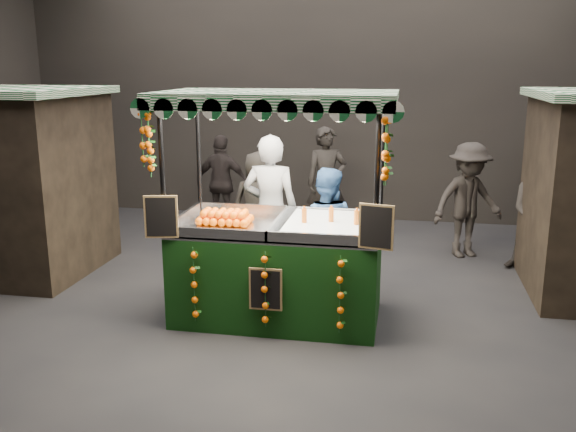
# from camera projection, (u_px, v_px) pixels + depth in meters

# --- Properties ---
(ground) EXTENTS (12.00, 12.00, 0.00)m
(ground) POSITION_uv_depth(u_px,v_px,m) (283.00, 316.00, 7.44)
(ground) COLOR black
(ground) RESTS_ON ground
(market_hall) EXTENTS (12.10, 10.10, 5.05)m
(market_hall) POSITION_uv_depth(u_px,v_px,m) (282.00, 19.00, 6.63)
(market_hall) COLOR black
(market_hall) RESTS_ON ground
(juice_stall) EXTENTS (2.71, 1.59, 2.62)m
(juice_stall) POSITION_uv_depth(u_px,v_px,m) (279.00, 252.00, 7.19)
(juice_stall) COLOR black
(juice_stall) RESTS_ON ground
(vendor_grey) EXTENTS (0.74, 0.49, 2.03)m
(vendor_grey) POSITION_uv_depth(u_px,v_px,m) (271.00, 210.00, 8.33)
(vendor_grey) COLOR gray
(vendor_grey) RESTS_ON ground
(vendor_blue) EXTENTS (0.83, 0.66, 1.65)m
(vendor_blue) POSITION_uv_depth(u_px,v_px,m) (325.00, 231.00, 8.00)
(vendor_blue) COLOR #284B82
(vendor_blue) RESTS_ON ground
(shopper_0) EXTENTS (0.80, 0.66, 1.89)m
(shopper_0) POSITION_uv_depth(u_px,v_px,m) (326.00, 183.00, 10.63)
(shopper_0) COLOR black
(shopper_0) RESTS_ON ground
(shopper_1) EXTENTS (0.96, 0.81, 1.74)m
(shopper_1) POSITION_uv_depth(u_px,v_px,m) (540.00, 212.00, 8.84)
(shopper_1) COLOR #292421
(shopper_1) RESTS_ON ground
(shopper_2) EXTENTS (1.04, 0.54, 1.70)m
(shopper_2) POSITION_uv_depth(u_px,v_px,m) (222.00, 183.00, 11.15)
(shopper_2) COLOR #292221
(shopper_2) RESTS_ON ground
(shopper_3) EXTENTS (1.32, 1.10, 1.77)m
(shopper_3) POSITION_uv_depth(u_px,v_px,m) (468.00, 200.00, 9.53)
(shopper_3) COLOR #292421
(shopper_3) RESTS_ON ground
(shopper_4) EXTENTS (0.84, 0.59, 1.64)m
(shopper_4) POSITION_uv_depth(u_px,v_px,m) (258.00, 205.00, 9.55)
(shopper_4) COLOR #2B2723
(shopper_4) RESTS_ON ground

